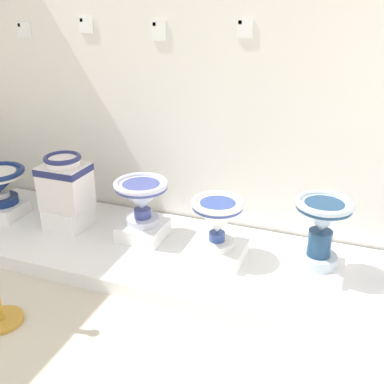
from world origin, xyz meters
TOP-DOWN VIEW (x-y plane):
  - wall_back at (2.19, 2.72)m, footprint 4.59×0.06m
  - display_platform at (2.19, 2.17)m, footprint 3.69×1.02m
  - plinth_block_broad_patterned at (0.65, 2.18)m, footprint 0.34×0.29m
  - plinth_block_rightmost at (1.27, 2.21)m, footprint 0.29×0.31m
  - antique_toilet_rightmost at (1.27, 2.21)m, footprint 0.34×0.29m
  - plinth_block_slender_white at (1.89, 2.25)m, footprint 0.32×0.32m
  - antique_toilet_slender_white at (1.89, 2.25)m, footprint 0.39×0.39m
  - plinth_block_leftmost at (2.48, 2.17)m, footprint 0.37×0.34m
  - antique_toilet_leftmost at (2.48, 2.17)m, footprint 0.35×0.35m
  - plinth_block_tall_cobalt at (3.14, 2.21)m, footprint 0.34×0.28m
  - antique_toilet_tall_cobalt at (3.14, 2.21)m, footprint 0.35×0.35m
  - info_placard_first at (0.68, 2.69)m, footprint 0.13×0.01m
  - info_placard_second at (1.26, 2.69)m, footprint 0.12×0.01m
  - info_placard_third at (1.86, 2.69)m, footprint 0.11×0.01m
  - info_placard_fourth at (2.48, 2.69)m, footprint 0.11×0.01m

SIDE VIEW (x-z plane):
  - display_platform at x=2.19m, z-range 0.00..0.10m
  - plinth_block_tall_cobalt at x=3.14m, z-range 0.10..0.18m
  - plinth_block_leftmost at x=2.48m, z-range 0.10..0.20m
  - plinth_block_broad_patterned at x=0.65m, z-range 0.10..0.21m
  - plinth_block_slender_white at x=1.89m, z-range 0.10..0.22m
  - plinth_block_rightmost at x=1.27m, z-range 0.10..0.27m
  - antique_toilet_leftmost at x=2.48m, z-range 0.25..0.59m
  - antique_toilet_slender_white at x=1.89m, z-range 0.27..0.61m
  - antique_toilet_tall_cobalt at x=3.14m, z-range 0.26..0.71m
  - antique_toilet_rightmost at x=1.27m, z-range 0.27..0.69m
  - info_placard_first at x=0.68m, z-range 1.45..1.57m
  - info_placard_third at x=1.86m, z-range 1.46..1.60m
  - info_placard_second at x=1.26m, z-range 1.50..1.61m
  - info_placard_fourth at x=2.48m, z-range 1.50..1.62m
  - wall_back at x=2.19m, z-range 0.00..3.22m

